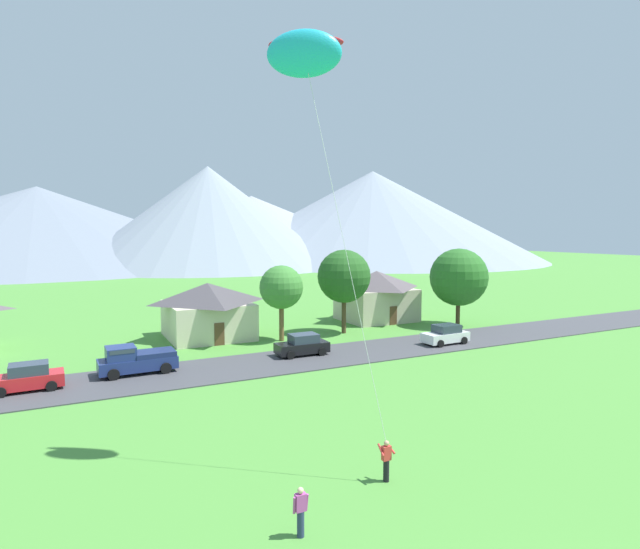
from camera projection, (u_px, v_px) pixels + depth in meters
road_strip at (243, 366)px, 37.36m from camera, size 160.00×6.83×0.08m
mountain_east_ridge at (252, 228)px, 172.48m from camera, size 108.45×108.45×21.85m
mountain_far_west_ridge at (372, 216)px, 174.24m from camera, size 113.82×113.82×30.37m
mountain_west_ridge at (38, 225)px, 154.59m from camera, size 133.61×133.61×23.51m
mountain_far_east_ridge at (208, 217)px, 143.87m from camera, size 75.02×75.02×28.22m
house_left_center at (376, 295)px, 56.81m from camera, size 8.07×7.10×5.54m
house_right_center at (208, 309)px, 47.65m from camera, size 7.90×8.39×5.14m
tree_near_left at (344, 276)px, 49.36m from camera, size 5.18×5.18×8.19m
tree_left_of_center at (459, 277)px, 53.29m from camera, size 6.04×6.04×8.17m
tree_center at (281, 287)px, 45.92m from camera, size 3.97×3.97×6.90m
parked_car_white_west_end at (446, 335)px, 44.73m from camera, size 4.25×2.17×1.68m
parked_car_black_mid_west at (302, 345)px, 40.65m from camera, size 4.24×2.16×1.68m
parked_car_red_east_end at (27, 378)px, 31.60m from camera, size 4.26×2.20×1.68m
pickup_truck_navy_west_side at (136, 360)px, 35.32m from camera, size 5.25×2.42×1.99m
kite_flyer_with_kite at (306, 59)px, 21.41m from camera, size 3.83×5.49×18.46m
watcher_person at (301, 511)px, 16.54m from camera, size 0.56×0.24×1.68m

